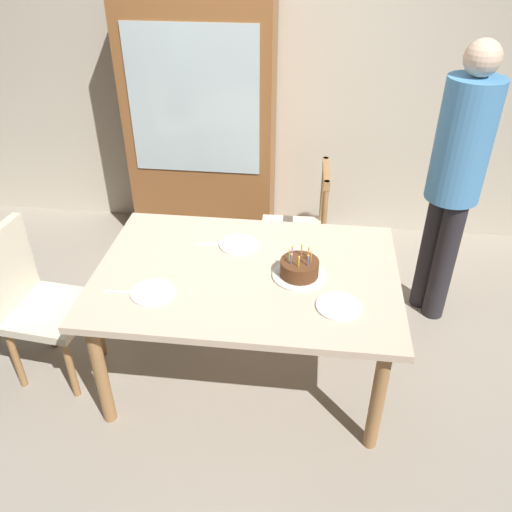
{
  "coord_description": "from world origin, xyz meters",
  "views": [
    {
      "loc": [
        0.32,
        -2.24,
        2.34
      ],
      "look_at": [
        0.05,
        0.0,
        0.83
      ],
      "focal_mm": 36.76,
      "sensor_mm": 36.0,
      "label": 1
    }
  ],
  "objects_px": {
    "person_guest": "(456,174)",
    "dining_table": "(247,283)",
    "birthday_cake": "(299,269)",
    "plate_near_guest": "(339,306)",
    "plate_far_side": "(238,244)",
    "plate_near_celebrant": "(153,292)",
    "chair_upholstered": "(32,297)",
    "china_cabinet": "(202,126)",
    "chair_spindle_back": "(297,234)"
  },
  "relations": [
    {
      "from": "plate_far_side",
      "to": "plate_near_guest",
      "type": "xyz_separation_m",
      "value": [
        0.56,
        -0.49,
        0.0
      ]
    },
    {
      "from": "plate_far_side",
      "to": "chair_upholstered",
      "type": "height_order",
      "value": "chair_upholstered"
    },
    {
      "from": "birthday_cake",
      "to": "plate_far_side",
      "type": "height_order",
      "value": "birthday_cake"
    },
    {
      "from": "birthday_cake",
      "to": "chair_spindle_back",
      "type": "relative_size",
      "value": 0.29
    },
    {
      "from": "chair_upholstered",
      "to": "china_cabinet",
      "type": "bearing_deg",
      "value": 69.15
    },
    {
      "from": "birthday_cake",
      "to": "chair_spindle_back",
      "type": "xyz_separation_m",
      "value": [
        -0.05,
        0.88,
        -0.32
      ]
    },
    {
      "from": "chair_spindle_back",
      "to": "plate_near_guest",
      "type": "bearing_deg",
      "value": -77.31
    },
    {
      "from": "chair_spindle_back",
      "to": "person_guest",
      "type": "distance_m",
      "value": 1.1
    },
    {
      "from": "person_guest",
      "to": "dining_table",
      "type": "bearing_deg",
      "value": -147.7
    },
    {
      "from": "plate_near_guest",
      "to": "china_cabinet",
      "type": "relative_size",
      "value": 0.12
    },
    {
      "from": "birthday_cake",
      "to": "plate_near_guest",
      "type": "height_order",
      "value": "birthday_cake"
    },
    {
      "from": "plate_near_guest",
      "to": "chair_upholstered",
      "type": "xyz_separation_m",
      "value": [
        -1.67,
        0.13,
        -0.21
      ]
    },
    {
      "from": "chair_spindle_back",
      "to": "china_cabinet",
      "type": "xyz_separation_m",
      "value": [
        -0.78,
        0.69,
        0.49
      ]
    },
    {
      "from": "plate_near_celebrant",
      "to": "plate_near_guest",
      "type": "bearing_deg",
      "value": 0.0
    },
    {
      "from": "china_cabinet",
      "to": "person_guest",
      "type": "bearing_deg",
      "value": -25.72
    },
    {
      "from": "plate_near_celebrant",
      "to": "plate_near_guest",
      "type": "xyz_separation_m",
      "value": [
        0.92,
        0.0,
        0.0
      ]
    },
    {
      "from": "dining_table",
      "to": "china_cabinet",
      "type": "bearing_deg",
      "value": 109.54
    },
    {
      "from": "plate_far_side",
      "to": "plate_near_guest",
      "type": "distance_m",
      "value": 0.75
    },
    {
      "from": "plate_far_side",
      "to": "china_cabinet",
      "type": "xyz_separation_m",
      "value": [
        -0.47,
        1.31,
        0.21
      ]
    },
    {
      "from": "plate_near_guest",
      "to": "person_guest",
      "type": "relative_size",
      "value": 0.12
    },
    {
      "from": "birthday_cake",
      "to": "plate_near_celebrant",
      "type": "relative_size",
      "value": 1.27
    },
    {
      "from": "dining_table",
      "to": "birthday_cake",
      "type": "height_order",
      "value": "birthday_cake"
    },
    {
      "from": "plate_near_celebrant",
      "to": "plate_far_side",
      "type": "height_order",
      "value": "same"
    },
    {
      "from": "plate_near_celebrant",
      "to": "dining_table",
      "type": "bearing_deg",
      "value": 29.26
    },
    {
      "from": "plate_far_side",
      "to": "china_cabinet",
      "type": "relative_size",
      "value": 0.12
    },
    {
      "from": "person_guest",
      "to": "birthday_cake",
      "type": "bearing_deg",
      "value": -139.7
    },
    {
      "from": "birthday_cake",
      "to": "china_cabinet",
      "type": "relative_size",
      "value": 0.15
    },
    {
      "from": "dining_table",
      "to": "plate_far_side",
      "type": "xyz_separation_m",
      "value": [
        -0.08,
        0.25,
        0.09
      ]
    },
    {
      "from": "plate_near_celebrant",
      "to": "chair_upholstered",
      "type": "xyz_separation_m",
      "value": [
        -0.75,
        0.13,
        -0.21
      ]
    },
    {
      "from": "dining_table",
      "to": "plate_near_celebrant",
      "type": "bearing_deg",
      "value": -150.74
    },
    {
      "from": "dining_table",
      "to": "plate_near_celebrant",
      "type": "relative_size",
      "value": 7.28
    },
    {
      "from": "chair_upholstered",
      "to": "china_cabinet",
      "type": "distance_m",
      "value": 1.84
    },
    {
      "from": "birthday_cake",
      "to": "person_guest",
      "type": "height_order",
      "value": "person_guest"
    },
    {
      "from": "chair_upholstered",
      "to": "person_guest",
      "type": "relative_size",
      "value": 0.53
    },
    {
      "from": "china_cabinet",
      "to": "dining_table",
      "type": "bearing_deg",
      "value": -70.46
    },
    {
      "from": "plate_far_side",
      "to": "plate_near_guest",
      "type": "height_order",
      "value": "same"
    },
    {
      "from": "plate_far_side",
      "to": "person_guest",
      "type": "xyz_separation_m",
      "value": [
        1.24,
        0.49,
        0.28
      ]
    },
    {
      "from": "plate_near_guest",
      "to": "china_cabinet",
      "type": "distance_m",
      "value": 2.09
    },
    {
      "from": "birthday_cake",
      "to": "dining_table",
      "type": "bearing_deg",
      "value": 177.02
    },
    {
      "from": "person_guest",
      "to": "china_cabinet",
      "type": "distance_m",
      "value": 1.9
    },
    {
      "from": "chair_spindle_back",
      "to": "chair_upholstered",
      "type": "distance_m",
      "value": 1.73
    },
    {
      "from": "birthday_cake",
      "to": "plate_near_guest",
      "type": "relative_size",
      "value": 1.27
    },
    {
      "from": "dining_table",
      "to": "chair_spindle_back",
      "type": "distance_m",
      "value": 0.92
    },
    {
      "from": "person_guest",
      "to": "china_cabinet",
      "type": "relative_size",
      "value": 0.94
    },
    {
      "from": "china_cabinet",
      "to": "chair_upholstered",
      "type": "bearing_deg",
      "value": -110.85
    },
    {
      "from": "chair_upholstered",
      "to": "china_cabinet",
      "type": "xyz_separation_m",
      "value": [
        0.64,
        1.67,
        0.42
      ]
    },
    {
      "from": "china_cabinet",
      "to": "plate_near_guest",
      "type": "bearing_deg",
      "value": -60.2
    },
    {
      "from": "birthday_cake",
      "to": "person_guest",
      "type": "bearing_deg",
      "value": 40.3
    },
    {
      "from": "chair_upholstered",
      "to": "plate_near_guest",
      "type": "bearing_deg",
      "value": -4.51
    },
    {
      "from": "plate_near_guest",
      "to": "plate_near_celebrant",
      "type": "bearing_deg",
      "value": 180.0
    }
  ]
}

